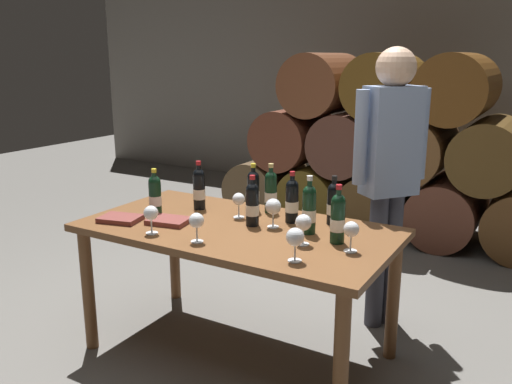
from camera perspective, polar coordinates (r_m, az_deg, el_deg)
name	(u,v)px	position (r m, az deg, el deg)	size (l,w,h in m)	color
ground_plane	(239,351)	(3.23, -1.87, -16.61)	(14.00, 14.00, 0.00)	#66635E
cellar_back_wall	(428,79)	(6.71, 17.87, 11.42)	(10.00, 0.24, 2.80)	gray
barrel_stack	(383,154)	(5.24, 13.40, 3.97)	(3.12, 0.90, 1.69)	brown
dining_table	(238,242)	(2.95, -1.97, -5.38)	(1.70, 0.90, 0.76)	brown
wine_bottle_0	(334,203)	(2.96, 8.28, -1.18)	(0.07, 0.07, 0.27)	black
wine_bottle_1	(309,209)	(2.78, 5.68, -1.80)	(0.07, 0.07, 0.31)	black
wine_bottle_2	(271,191)	(3.15, 1.59, 0.07)	(0.07, 0.07, 0.29)	black
wine_bottle_3	(292,200)	(2.96, 3.86, -0.90)	(0.07, 0.07, 0.29)	black
wine_bottle_4	(252,204)	(2.90, -0.39, -1.27)	(0.07, 0.07, 0.28)	black
wine_bottle_5	(253,191)	(3.17, -0.30, 0.14)	(0.07, 0.07, 0.29)	black
wine_bottle_6	(155,195)	(3.15, -10.72, -0.31)	(0.07, 0.07, 0.28)	black
wine_bottle_7	(199,188)	(3.23, -6.09, 0.39)	(0.07, 0.07, 0.30)	black
wine_bottle_8	(338,218)	(2.66, 8.72, -2.75)	(0.07, 0.07, 0.30)	black
wine_glass_0	(303,223)	(2.62, 5.07, -3.36)	(0.08, 0.08, 0.16)	white
wine_glass_1	(295,238)	(2.41, 4.20, -4.90)	(0.08, 0.08, 0.16)	white
wine_glass_2	(273,207)	(2.87, 1.84, -1.64)	(0.09, 0.09, 0.16)	white
wine_glass_3	(351,230)	(2.56, 10.12, -4.05)	(0.07, 0.07, 0.15)	white
wine_glass_4	(151,214)	(2.82, -11.14, -2.31)	(0.08, 0.08, 0.15)	white
wine_glass_5	(239,200)	(3.04, -1.86, -0.88)	(0.07, 0.07, 0.15)	white
wine_glass_6	(197,222)	(2.66, -6.36, -3.15)	(0.08, 0.08, 0.15)	white
tasting_notebook	(169,221)	(3.01, -9.29, -3.06)	(0.22, 0.16, 0.03)	brown
leather_ledger	(120,219)	(3.10, -14.26, -2.78)	(0.22, 0.16, 0.03)	brown
sommelier_presenting	(390,163)	(3.28, 14.10, 3.01)	(0.34, 0.40, 1.72)	#383842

